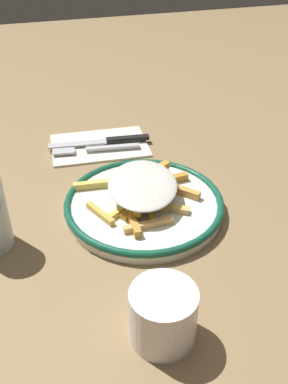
% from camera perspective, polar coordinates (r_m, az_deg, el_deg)
% --- Properties ---
extents(ground_plane, '(2.60, 2.60, 0.00)m').
position_cam_1_polar(ground_plane, '(0.74, 0.00, -2.36)').
color(ground_plane, olive).
extents(plate, '(0.27, 0.27, 0.02)m').
position_cam_1_polar(plate, '(0.74, 0.00, -1.60)').
color(plate, silver).
rests_on(plate, ground_plane).
extents(fries_heap, '(0.18, 0.20, 0.04)m').
position_cam_1_polar(fries_heap, '(0.73, -0.09, 0.50)').
color(fries_heap, gold).
rests_on(fries_heap, plate).
extents(napkin, '(0.15, 0.20, 0.01)m').
position_cam_1_polar(napkin, '(0.93, -5.79, 6.13)').
color(napkin, silver).
rests_on(napkin, ground_plane).
extents(fork, '(0.04, 0.18, 0.01)m').
position_cam_1_polar(fork, '(0.90, -6.24, 5.62)').
color(fork, silver).
rests_on(fork, napkin).
extents(knife, '(0.04, 0.21, 0.01)m').
position_cam_1_polar(knife, '(0.93, -4.65, 6.65)').
color(knife, black).
rests_on(knife, napkin).
extents(coffee_mug, '(0.11, 0.08, 0.07)m').
position_cam_1_polar(coffee_mug, '(0.54, 2.42, -15.53)').
color(coffee_mug, white).
rests_on(coffee_mug, ground_plane).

